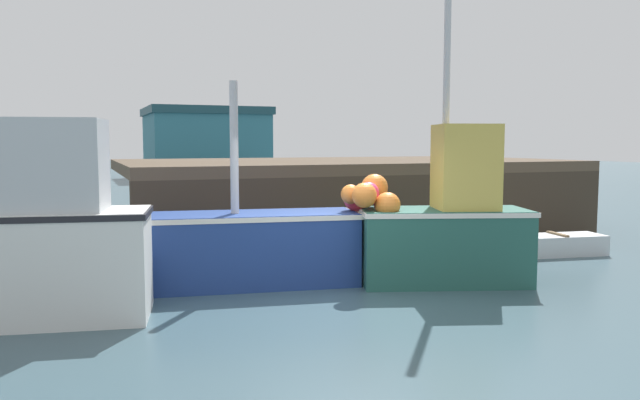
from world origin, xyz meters
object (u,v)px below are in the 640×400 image
Objects in this scene: fishing_boat_near_right at (235,247)px; rowboat at (557,245)px; fishing_boat_near_left at (32,243)px; fishing_boat_mid at (442,223)px.

fishing_boat_near_right reaches higher than rowboat.
rowboat is (10.10, 1.30, -0.84)m from fishing_boat_near_left.
rowboat is at bearing 7.33° from fishing_boat_near_left.
fishing_boat_mid is 4.09m from rowboat.
fishing_boat_near_left is 0.80× the size of fishing_boat_near_right.
fishing_boat_near_left is at bearing -161.16° from fishing_boat_near_right.
rowboat is at bearing 2.18° from fishing_boat_near_right.
rowboat is at bearing 20.03° from fishing_boat_mid.
fishing_boat_near_right reaches higher than fishing_boat_near_left.
fishing_boat_near_left is 0.61× the size of fishing_boat_mid.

